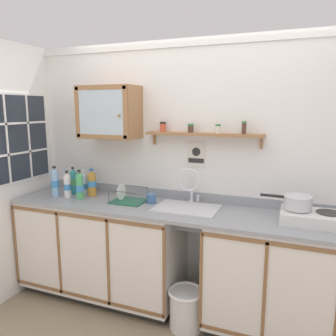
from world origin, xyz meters
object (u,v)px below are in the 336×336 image
object	(u,v)px
bottle_opaque_white_1	(67,185)
bottle_juice_amber_5	(92,183)
warning_sign	(196,155)
trash_bin	(186,308)
bottle_water_clear_3	(84,184)
dish_rack	(128,199)
saucepan	(297,202)
sink	(187,210)
bottle_water_blue_4	(55,182)
mug	(151,198)
wall_cabinet	(109,112)
hot_plate_stove	(313,218)
bottle_soda_green_2	(80,186)
bottle_detergent_teal_0	(73,181)

from	to	relation	value
bottle_opaque_white_1	bottle_juice_amber_5	size ratio (longest dim) A/B	0.96
warning_sign	trash_bin	xyz separation A→B (m)	(0.08, -0.50, -1.21)
bottle_water_clear_3	dish_rack	bearing A→B (deg)	-9.37
saucepan	trash_bin	size ratio (longest dim) A/B	1.14
saucepan	bottle_water_clear_3	distance (m)	1.98
bottle_opaque_white_1	sink	bearing A→B (deg)	3.79
saucepan	bottle_water_blue_4	xyz separation A→B (m)	(-2.19, -0.10, -0.01)
bottle_water_blue_4	bottle_juice_amber_5	world-z (taller)	bottle_water_blue_4
dish_rack	bottle_water_clear_3	bearing A→B (deg)	170.63
saucepan	mug	xyz separation A→B (m)	(-1.23, 0.03, -0.11)
bottle_juice_amber_5	dish_rack	size ratio (longest dim) A/B	0.90
sink	warning_sign	distance (m)	0.51
wall_cabinet	hot_plate_stove	bearing A→B (deg)	-4.18
bottle_soda_green_2	warning_sign	world-z (taller)	warning_sign
saucepan	bottle_water_clear_3	world-z (taller)	bottle_water_clear_3
wall_cabinet	saucepan	bearing A→B (deg)	-3.69
bottle_water_blue_4	bottle_juice_amber_5	distance (m)	0.35
bottle_detergent_teal_0	trash_bin	distance (m)	1.59
bottle_opaque_white_1	bottle_juice_amber_5	distance (m)	0.23
sink	hot_plate_stove	bearing A→B (deg)	-1.13
saucepan	trash_bin	xyz separation A→B (m)	(-0.80, -0.24, -0.93)
bottle_soda_green_2	bottle_water_clear_3	world-z (taller)	bottle_soda_green_2
bottle_opaque_white_1	warning_sign	world-z (taller)	warning_sign
trash_bin	bottle_opaque_white_1	bearing A→B (deg)	172.66
sink	trash_bin	distance (m)	0.81
dish_rack	mug	bearing A→B (deg)	10.97
bottle_water_clear_3	bottle_juice_amber_5	bearing A→B (deg)	-11.89
bottle_water_blue_4	dish_rack	size ratio (longest dim) A/B	1.00
bottle_water_blue_4	warning_sign	xyz separation A→B (m)	(1.31, 0.35, 0.29)
wall_cabinet	bottle_opaque_white_1	bearing A→B (deg)	-153.06
bottle_soda_green_2	bottle_juice_amber_5	size ratio (longest dim) A/B	1.03
bottle_soda_green_2	bottle_water_blue_4	bearing A→B (deg)	-177.36
bottle_soda_green_2	warning_sign	xyz separation A→B (m)	(1.04, 0.34, 0.30)
bottle_detergent_teal_0	wall_cabinet	size ratio (longest dim) A/B	0.49
bottle_water_clear_3	wall_cabinet	world-z (taller)	wall_cabinet
bottle_soda_green_2	trash_bin	world-z (taller)	bottle_soda_green_2
bottle_juice_amber_5	wall_cabinet	xyz separation A→B (m)	(0.19, 0.06, 0.68)
wall_cabinet	warning_sign	world-z (taller)	wall_cabinet
hot_plate_stove	mug	distance (m)	1.34
saucepan	bottle_detergent_teal_0	bearing A→B (deg)	178.99
bottle_soda_green_2	bottle_water_clear_3	size ratio (longest dim) A/B	1.14
bottle_water_blue_4	dish_rack	bearing A→B (deg)	6.48
bottle_water_blue_4	mug	bearing A→B (deg)	7.51
sink	bottle_detergent_teal_0	distance (m)	1.21
bottle_water_clear_3	bottle_juice_amber_5	size ratio (longest dim) A/B	0.91
dish_rack	warning_sign	distance (m)	0.75
bottle_detergent_teal_0	trash_bin	size ratio (longest dim) A/B	0.81
bottle_juice_amber_5	trash_bin	world-z (taller)	bottle_juice_amber_5
bottle_opaque_white_1	mug	distance (m)	0.84
bottle_detergent_teal_0	hot_plate_stove	bearing A→B (deg)	-1.55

